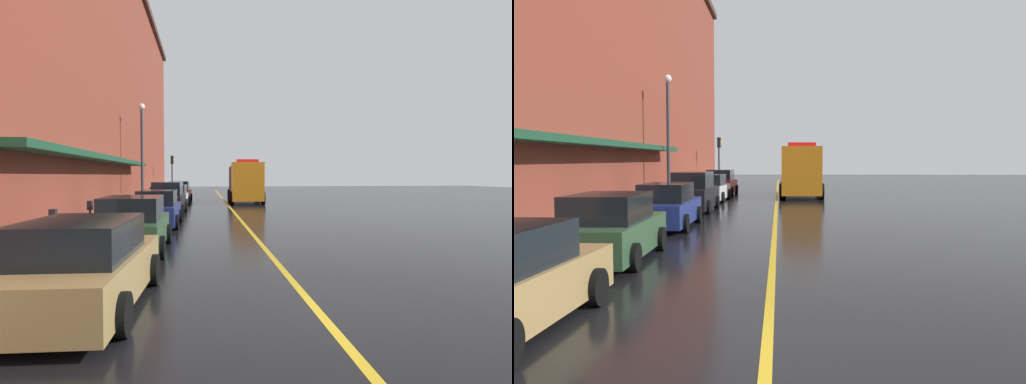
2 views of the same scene
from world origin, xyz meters
TOP-DOWN VIEW (x-y plane):
  - ground_plane at (0.00, 25.00)m, footprint 112.00×112.00m
  - sidewalk_left at (-6.20, 25.00)m, footprint 2.40×70.00m
  - lane_center_stripe at (0.00, 25.00)m, footprint 0.16×70.00m
  - brick_building_left at (-12.34, 24.00)m, footprint 11.06×64.00m
  - parked_car_1 at (-3.94, 6.46)m, footprint 2.05×4.47m
  - parked_car_2 at (-3.87, 12.76)m, footprint 1.97×4.63m
  - parked_car_3 at (-3.92, 18.93)m, footprint 2.08×4.57m
  - parked_car_4 at (-3.98, 25.10)m, footprint 2.25×4.57m
  - parked_car_5 at (-3.90, 30.66)m, footprint 2.12×4.71m
  - utility_truck at (1.61, 29.25)m, footprint 2.94×8.47m
  - parking_meter_0 at (-5.35, 22.52)m, footprint 0.14×0.18m
  - parking_meter_1 at (-5.35, 29.45)m, footprint 0.14×0.18m
  - parking_meter_2 at (-5.35, 7.13)m, footprint 0.14×0.18m
  - street_lamp_left at (-5.95, 22.96)m, footprint 0.44×0.44m
  - traffic_light_near at (-5.29, 41.80)m, footprint 0.38×0.36m

SIDE VIEW (x-z plane):
  - ground_plane at x=0.00m, z-range 0.00..0.00m
  - lane_center_stripe at x=0.00m, z-range 0.00..0.01m
  - sidewalk_left at x=-6.20m, z-range 0.00..0.15m
  - parked_car_4 at x=-3.98m, z-range -0.04..1.54m
  - parked_car_2 at x=-3.87m, z-range -0.05..1.57m
  - parked_car_1 at x=-3.94m, z-range -0.05..1.59m
  - parked_car_5 at x=-3.90m, z-range -0.06..1.70m
  - parked_car_3 at x=-3.92m, z-range -0.07..1.81m
  - parking_meter_0 at x=-5.35m, z-range 0.39..1.72m
  - parking_meter_1 at x=-5.35m, z-range 0.39..1.72m
  - parking_meter_2 at x=-5.35m, z-range 0.39..1.72m
  - utility_truck at x=1.61m, z-range -0.08..3.42m
  - traffic_light_near at x=-5.29m, z-range 1.01..5.31m
  - street_lamp_left at x=-5.95m, z-range 0.93..7.87m
  - brick_building_left at x=-12.34m, z-range 0.01..19.16m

